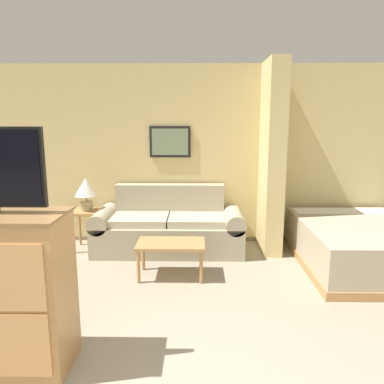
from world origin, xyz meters
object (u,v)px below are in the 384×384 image
couch (169,228)px  coffee_table (171,247)px  bed (359,245)px  table_lamp (86,190)px

couch → coffee_table: bearing=-84.2°
coffee_table → bed: 2.37m
couch → bed: size_ratio=1.09×
couch → bed: couch is taller
couch → table_lamp: table_lamp is taller
couch → table_lamp: bearing=179.6°
couch → table_lamp: size_ratio=4.52×
table_lamp → bed: (3.59, -0.58, -0.58)m
coffee_table → bed: bearing=8.7°
couch → coffee_table: 0.93m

